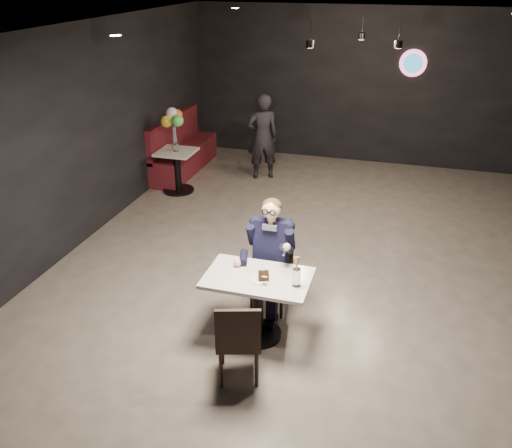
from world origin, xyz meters
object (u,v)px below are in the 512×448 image
(chair_far, at_px, (271,274))
(main_table, at_px, (258,306))
(passerby, at_px, (263,137))
(side_table, at_px, (177,170))
(chair_near, at_px, (239,337))
(sundae_glass, at_px, (296,277))
(booth_bench, at_px, (184,145))
(seated_man, at_px, (271,254))
(balloon_vase, at_px, (176,147))

(chair_far, bearing_deg, main_table, -90.00)
(passerby, bearing_deg, chair_far, 80.73)
(side_table, bearing_deg, chair_near, -59.42)
(sundae_glass, bearing_deg, chair_far, 124.48)
(booth_bench, bearing_deg, chair_far, -55.18)
(sundae_glass, bearing_deg, chair_near, -125.03)
(chair_near, distance_m, seated_man, 1.24)
(seated_man, relative_size, passerby, 0.91)
(chair_far, distance_m, sundae_glass, 0.84)
(side_table, bearing_deg, booth_bench, 106.70)
(balloon_vase, bearing_deg, seated_man, -50.48)
(seated_man, relative_size, sundae_glass, 7.47)
(main_table, relative_size, chair_far, 1.20)
(side_table, distance_m, passerby, 1.71)
(sundae_glass, bearing_deg, passerby, 109.54)
(sundae_glass, bearing_deg, side_table, 128.73)
(chair_far, xyz_separation_m, balloon_vase, (-2.52, 3.06, 0.36))
(sundae_glass, bearing_deg, booth_bench, 124.78)
(chair_far, height_order, chair_near, same)
(sundae_glass, relative_size, side_table, 0.25)
(chair_near, relative_size, sundae_glass, 4.77)
(main_table, height_order, passerby, passerby)
(balloon_vase, relative_size, passerby, 0.09)
(chair_near, height_order, booth_bench, booth_bench)
(chair_far, xyz_separation_m, chair_near, (0.00, -1.21, 0.00))
(main_table, relative_size, side_table, 1.40)
(seated_man, height_order, sundae_glass, seated_man)
(main_table, bearing_deg, booth_bench, 121.49)
(chair_near, bearing_deg, balloon_vase, 103.29)
(chair_near, xyz_separation_m, side_table, (-2.52, 4.27, -0.07))
(sundae_glass, relative_size, balloon_vase, 1.35)
(chair_far, relative_size, sundae_glass, 4.77)
(chair_near, bearing_deg, sundae_glass, 37.68)
(main_table, distance_m, booth_bench, 5.40)
(chair_far, height_order, seated_man, seated_man)
(chair_near, xyz_separation_m, booth_bench, (-2.82, 5.27, 0.08))
(chair_far, xyz_separation_m, seated_man, (0.00, 0.00, 0.26))
(chair_far, bearing_deg, passerby, 107.02)
(main_table, relative_size, passerby, 0.69)
(chair_far, distance_m, chair_near, 1.21)
(chair_near, height_order, sundae_glass, sundae_glass)
(chair_far, xyz_separation_m, side_table, (-2.52, 3.06, -0.07))
(passerby, bearing_deg, chair_near, 77.04)
(sundae_glass, distance_m, side_table, 4.72)
(seated_man, relative_size, side_table, 1.83)
(sundae_glass, xyz_separation_m, passerby, (-1.69, 4.76, -0.05))
(main_table, distance_m, seated_man, 0.65)
(seated_man, bearing_deg, balloon_vase, 129.52)
(main_table, relative_size, booth_bench, 0.51)
(main_table, distance_m, chair_near, 0.67)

